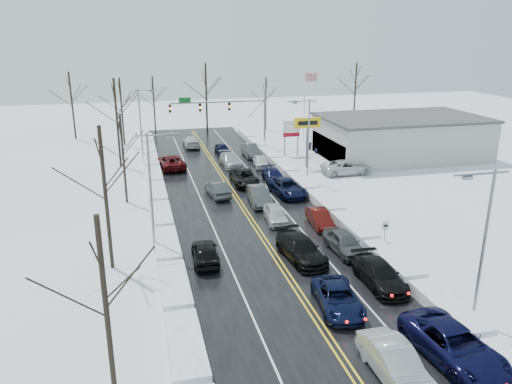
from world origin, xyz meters
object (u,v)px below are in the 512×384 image
object	(u,v)px
flagpole	(306,101)
dealership_building	(400,137)
traffic_signal_mast	(229,109)
oncoming_car_0	(218,196)
tires_plus_sign	(307,126)

from	to	relation	value
flagpole	dealership_building	size ratio (longest dim) A/B	0.49
traffic_signal_mast	dealership_building	size ratio (longest dim) A/B	0.65
oncoming_car_0	tires_plus_sign	bearing A→B (deg)	-153.59
tires_plus_sign	flagpole	distance (m)	14.79
traffic_signal_mast	dealership_building	bearing A→B (deg)	-25.95
traffic_signal_mast	dealership_building	xyz separation A→B (m)	(20.53, -9.99, -2.82)
flagpole	oncoming_car_0	xyz separation A→B (m)	(-16.91, -22.30, -5.93)
flagpole	dealership_building	distance (m)	15.24
traffic_signal_mast	flagpole	world-z (taller)	flagpole
tires_plus_sign	dealership_building	distance (m)	13.82
tires_plus_sign	traffic_signal_mast	bearing A→B (deg)	120.46
tires_plus_sign	oncoming_car_0	world-z (taller)	tires_plus_sign
traffic_signal_mast	flagpole	distance (m)	11.90
tires_plus_sign	dealership_building	xyz separation A→B (m)	(13.48, 2.01, -2.34)
oncoming_car_0	traffic_signal_mast	bearing A→B (deg)	-112.04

